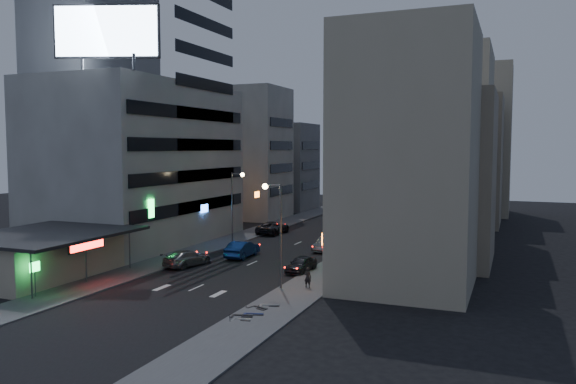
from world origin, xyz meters
The scene contains 29 objects.
ground centered at (0.00, 0.00, 0.00)m, with size 180.00×180.00×0.00m, color black.
sidewalk_left centered at (-8.00, 30.00, 0.06)m, with size 4.00×120.00×0.12m, color #4C4C4F.
sidewalk_right centered at (8.00, 30.00, 0.06)m, with size 4.00×120.00×0.12m, color #4C4C4F.
food_court centered at (-13.90, 2.00, 1.98)m, with size 11.00×13.00×3.88m.
white_building centered at (-17.00, 20.00, 9.00)m, with size 14.00×24.00×18.00m, color #B1B1AC.
grey_tower centered at (-26.00, 23.00, 17.00)m, with size 10.00×14.00×34.00m, color slate.
shophouse_near centered at (15.00, 10.50, 10.00)m, with size 10.00×11.00×20.00m, color #B6A88F.
shophouse_mid centered at (15.50, 22.00, 8.00)m, with size 11.00×12.00×16.00m, color gray.
shophouse_far centered at (15.00, 35.00, 11.00)m, with size 10.00×14.00×22.00m, color #B6A88F.
far_left_a centered at (-15.50, 45.00, 10.00)m, with size 11.00×10.00×20.00m, color #B1B1AC.
far_left_b centered at (-16.00, 58.00, 7.50)m, with size 12.00×10.00×15.00m, color slate.
far_right_a centered at (15.50, 50.00, 9.00)m, with size 11.00×12.00×18.00m, color gray.
far_right_b centered at (16.00, 64.00, 12.00)m, with size 12.00×12.00×24.00m, color #B6A88F.
billboard centered at (-12.99, 9.97, 21.66)m, with size 9.52×3.75×6.20m.
street_lamp_right_near centered at (5.90, 6.00, 5.36)m, with size 1.60×0.44×8.02m.
street_lamp_left centered at (-5.90, 22.00, 5.36)m, with size 1.60×0.44×8.02m.
street_lamp_right_far centered at (5.90, 40.00, 5.36)m, with size 1.60×0.44×8.02m.
parked_car_right_near centered at (5.60, 12.26, 0.70)m, with size 1.65×4.09×1.39m, color #25262A.
parked_car_right_mid centered at (4.43, 22.54, 0.71)m, with size 1.50×4.30×1.42m, color gray.
parked_car_left centered at (-5.47, 31.40, 0.78)m, with size 2.58×5.60×1.56m, color #29292F.
parked_car_right_far centered at (5.60, 31.49, 0.70)m, with size 1.95×4.80×1.39m, color gray.
road_car_blue centered at (-2.18, 16.26, 0.82)m, with size 1.74×4.98×1.64m, color navy.
road_car_silver centered at (-5.00, 10.62, 0.74)m, with size 2.07×5.09×1.48m, color #989CA0.
person centered at (8.18, 6.89, 0.91)m, with size 0.58×0.38×1.59m, color black.
scooter_black_a centered at (7.42, -1.19, 0.74)m, with size 2.03×0.68×1.24m, color black, non-canonical shape.
scooter_silver_a centered at (7.68, -1.97, 0.66)m, with size 1.78×0.59×1.09m, color silver, non-canonical shape.
scooter_blue centered at (7.90, -0.58, 0.70)m, with size 1.91×0.64×1.17m, color navy, non-canonical shape.
scooter_black_b centered at (7.75, 0.45, 0.71)m, with size 1.94×0.65×1.19m, color black, non-canonical shape.
scooter_silver_b centered at (8.02, 1.70, 0.73)m, with size 1.99×0.66×1.22m, color #B8BBC0, non-canonical shape.
Camera 1 is at (22.76, -33.08, 10.89)m, focal length 35.00 mm.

